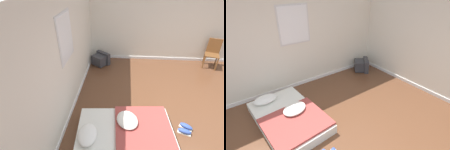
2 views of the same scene
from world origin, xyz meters
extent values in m
cube|color=silver|center=(0.00, 2.77, 1.30)|extent=(8.36, 0.06, 2.60)
cube|color=white|center=(0.00, 2.73, 0.04)|extent=(8.36, 0.02, 0.09)
cube|color=silver|center=(0.41, 2.73, 1.70)|extent=(0.81, 0.01, 0.95)
cube|color=white|center=(0.41, 2.72, 1.70)|extent=(0.74, 0.01, 0.88)
cube|color=white|center=(2.97, 0.00, 0.04)|extent=(0.02, 7.87, 0.09)
cube|color=silver|center=(-0.45, 1.50, 0.10)|extent=(1.27, 1.93, 0.19)
ellipsoid|color=white|center=(-0.70, 2.18, 0.26)|extent=(0.54, 0.38, 0.14)
cube|color=#993D38|center=(-0.42, 1.15, 0.22)|extent=(1.23, 1.15, 0.05)
ellipsoid|color=silver|center=(-0.30, 1.46, 0.28)|extent=(0.62, 0.56, 0.11)
cube|color=#333338|center=(2.37, 2.42, 0.18)|extent=(0.50, 0.53, 0.32)
cube|color=#333338|center=(2.55, 2.29, 0.20)|extent=(0.42, 0.51, 0.40)
cube|color=#283342|center=(2.60, 2.25, 0.21)|extent=(0.27, 0.35, 0.29)
camera|label=1|loc=(-2.76, 1.58, 2.89)|focal=28.00mm
camera|label=2|loc=(-1.25, -1.39, 2.63)|focal=28.00mm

